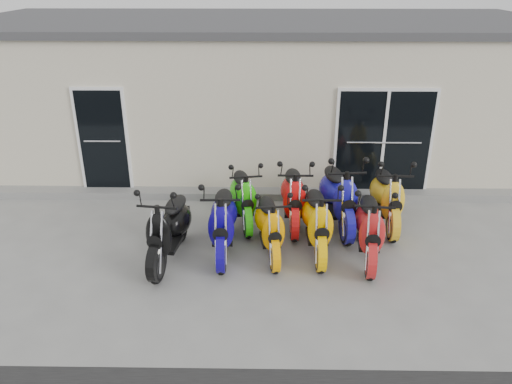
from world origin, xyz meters
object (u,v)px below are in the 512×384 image
(scooter_front_orange_a, at_px, (270,219))
(scooter_front_red, at_px, (370,219))
(scooter_front_black, at_px, (168,220))
(scooter_back_red, at_px, (294,189))
(scooter_front_orange_b, at_px, (318,213))
(scooter_back_blue, at_px, (339,188))
(scooter_front_blue, at_px, (223,213))
(scooter_back_yellow, at_px, (388,189))
(scooter_back_green, at_px, (243,189))

(scooter_front_orange_a, xyz_separation_m, scooter_front_red, (1.64, -0.11, 0.05))
(scooter_front_black, bearing_deg, scooter_back_red, 39.59)
(scooter_front_orange_b, height_order, scooter_back_red, scooter_back_red)
(scooter_back_red, bearing_deg, scooter_front_red, -44.66)
(scooter_back_blue, bearing_deg, scooter_front_blue, -160.35)
(scooter_back_yellow, bearing_deg, scooter_back_blue, -173.95)
(scooter_front_red, distance_m, scooter_back_yellow, 1.32)
(scooter_back_green, relative_size, scooter_back_red, 0.94)
(scooter_back_blue, bearing_deg, scooter_back_yellow, -1.09)
(scooter_front_black, height_order, scooter_back_yellow, scooter_front_black)
(scooter_back_yellow, bearing_deg, scooter_back_green, -179.79)
(scooter_front_orange_a, distance_m, scooter_back_blue, 1.63)
(scooter_front_black, bearing_deg, scooter_front_orange_b, 14.87)
(scooter_front_black, xyz_separation_m, scooter_back_green, (1.17, 1.38, -0.05))
(scooter_back_red, bearing_deg, scooter_back_blue, -4.71)
(scooter_front_orange_b, height_order, scooter_front_red, scooter_front_orange_b)
(scooter_back_red, relative_size, scooter_back_yellow, 0.99)
(scooter_back_red, bearing_deg, scooter_front_black, -147.27)
(scooter_back_red, xyz_separation_m, scooter_back_yellow, (1.74, -0.01, 0.00))
(scooter_front_black, xyz_separation_m, scooter_back_blue, (2.93, 1.24, 0.05))
(scooter_front_orange_a, bearing_deg, scooter_front_red, -10.83)
(scooter_back_green, relative_size, scooter_back_blue, 0.87)
(scooter_front_red, bearing_deg, scooter_back_green, 156.43)
(scooter_back_blue, height_order, scooter_back_yellow, scooter_back_blue)
(scooter_front_orange_b, bearing_deg, scooter_back_blue, 62.37)
(scooter_front_blue, height_order, scooter_back_green, scooter_front_blue)
(scooter_front_black, height_order, scooter_back_blue, scooter_back_blue)
(scooter_front_black, relative_size, scooter_back_yellow, 1.01)
(scooter_back_green, xyz_separation_m, scooter_back_yellow, (2.68, -0.06, 0.05))
(scooter_back_green, bearing_deg, scooter_back_red, -12.50)
(scooter_front_orange_a, height_order, scooter_back_yellow, scooter_back_yellow)
(scooter_front_black, xyz_separation_m, scooter_front_orange_b, (2.45, 0.32, -0.01))
(scooter_front_blue, xyz_separation_m, scooter_front_orange_a, (0.79, -0.04, -0.07))
(scooter_front_orange_a, xyz_separation_m, scooter_back_yellow, (2.19, 1.09, 0.07))
(scooter_front_black, distance_m, scooter_back_yellow, 4.06)
(scooter_back_blue, xyz_separation_m, scooter_back_yellow, (0.92, 0.07, -0.05))
(scooter_front_red, bearing_deg, scooter_back_yellow, 72.23)
(scooter_front_black, bearing_deg, scooter_front_red, 9.57)
(scooter_front_orange_b, bearing_deg, scooter_front_orange_a, -174.02)
(scooter_front_orange_a, bearing_deg, scooter_front_black, -179.14)
(scooter_back_yellow, bearing_deg, scooter_front_black, -159.57)
(scooter_front_black, distance_m, scooter_back_green, 1.80)
(scooter_front_orange_a, distance_m, scooter_front_orange_b, 0.81)
(scooter_front_orange_a, height_order, scooter_front_orange_b, scooter_front_orange_b)
(scooter_front_red, bearing_deg, scooter_front_black, -170.88)
(scooter_front_orange_a, bearing_deg, scooter_front_orange_b, -0.68)
(scooter_front_orange_a, relative_size, scooter_front_orange_b, 0.91)
(scooter_front_blue, xyz_separation_m, scooter_back_yellow, (2.98, 1.04, -0.01))
(scooter_front_blue, distance_m, scooter_back_blue, 2.28)
(scooter_front_blue, xyz_separation_m, scooter_front_red, (2.43, -0.15, -0.02))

